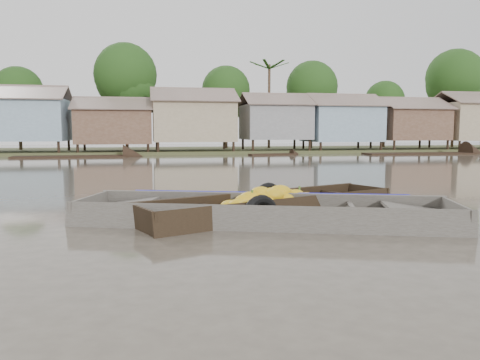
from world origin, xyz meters
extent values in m
plane|color=#494338|center=(0.00, 0.00, 0.00)|extent=(120.00, 120.00, 0.00)
cube|color=#384723|center=(0.00, 33.00, 0.00)|extent=(120.00, 12.00, 0.50)
cube|color=#7F9AAF|center=(-10.50, 29.50, 2.70)|extent=(6.20, 5.20, 3.20)
cube|color=brown|center=(-10.50, 28.10, 4.75)|extent=(6.60, 3.02, 1.28)
cube|color=brown|center=(-10.50, 30.90, 4.75)|extent=(6.60, 3.02, 1.28)
cube|color=brown|center=(-3.80, 29.50, 2.20)|extent=(5.80, 4.60, 2.70)
cube|color=brown|center=(-3.80, 28.26, 4.00)|extent=(6.20, 2.67, 1.14)
cube|color=brown|center=(-3.80, 30.74, 4.00)|extent=(6.20, 2.67, 1.14)
cube|color=gray|center=(2.50, 29.50, 2.65)|extent=(6.50, 5.30, 3.30)
cube|color=brown|center=(2.50, 28.07, 4.75)|extent=(6.90, 3.08, 1.31)
cube|color=brown|center=(2.50, 30.93, 4.75)|extent=(6.90, 3.08, 1.31)
cube|color=gray|center=(9.50, 29.50, 2.60)|extent=(5.40, 4.70, 2.90)
cube|color=brown|center=(9.50, 28.23, 4.50)|extent=(5.80, 2.73, 1.17)
cube|color=brown|center=(9.50, 30.77, 4.50)|extent=(5.80, 2.73, 1.17)
cube|color=#7F9AAF|center=(15.50, 29.50, 2.50)|extent=(6.00, 5.00, 3.10)
cube|color=brown|center=(15.50, 28.15, 4.50)|extent=(6.40, 2.90, 1.24)
cube|color=brown|center=(15.50, 30.85, 4.50)|extent=(6.40, 2.90, 1.24)
cube|color=brown|center=(22.00, 29.50, 2.45)|extent=(5.70, 4.90, 2.80)
cube|color=brown|center=(22.00, 28.18, 4.30)|extent=(6.10, 2.85, 1.21)
cube|color=brown|center=(22.00, 30.82, 4.30)|extent=(6.10, 2.85, 1.21)
cube|color=gray|center=(28.50, 29.50, 2.70)|extent=(6.30, 5.10, 3.40)
cube|color=brown|center=(28.50, 30.88, 4.85)|extent=(6.70, 2.96, 1.26)
cylinder|color=#473323|center=(-12.00, 34.00, 2.45)|extent=(0.28, 0.28, 4.90)
sphere|color=#133410|center=(-12.00, 34.00, 5.25)|extent=(4.20, 4.20, 4.20)
cylinder|color=#473323|center=(-3.00, 33.00, 3.15)|extent=(0.28, 0.28, 6.30)
sphere|color=#133410|center=(-3.00, 33.00, 6.75)|extent=(5.40, 5.40, 5.40)
cylinder|color=#473323|center=(6.00, 34.00, 2.62)|extent=(0.28, 0.28, 5.25)
sphere|color=#133410|center=(6.00, 34.00, 5.62)|extent=(4.50, 4.50, 4.50)
cylinder|color=#473323|center=(14.00, 33.00, 2.80)|extent=(0.28, 0.28, 5.60)
sphere|color=#133410|center=(14.00, 33.00, 6.00)|extent=(4.80, 4.80, 4.80)
cylinder|color=#473323|center=(22.00, 34.00, 2.27)|extent=(0.28, 0.28, 4.55)
sphere|color=#133410|center=(22.00, 34.00, 4.88)|extent=(3.90, 3.90, 3.90)
cylinder|color=#473323|center=(29.00, 33.00, 3.32)|extent=(0.28, 0.28, 6.65)
sphere|color=#133410|center=(29.00, 33.00, 7.12)|extent=(5.70, 5.70, 5.70)
cylinder|color=#473323|center=(10.00, 33.50, 4.00)|extent=(0.24, 0.24, 8.00)
cube|color=black|center=(1.50, 0.63, -0.08)|extent=(6.15, 3.47, 0.08)
cube|color=black|center=(1.24, 1.25, 0.17)|extent=(5.89, 2.58, 0.58)
cube|color=black|center=(1.76, 0.01, 0.17)|extent=(5.89, 2.58, 0.58)
cube|color=black|center=(4.35, 1.82, 0.17)|extent=(0.58, 1.29, 0.55)
cube|color=black|center=(3.86, 1.61, 0.24)|extent=(1.44, 1.50, 0.21)
cube|color=black|center=(-1.35, -0.56, 0.17)|extent=(0.58, 1.29, 0.55)
cube|color=black|center=(-0.85, -0.36, 0.24)|extent=(1.44, 1.50, 0.21)
cube|color=black|center=(0.14, 0.06, 0.29)|extent=(0.60, 1.25, 0.05)
cube|color=black|center=(2.87, 1.20, 0.29)|extent=(0.60, 1.25, 0.05)
ellipsoid|color=gold|center=(1.62, 0.55, 0.40)|extent=(0.54, 0.46, 0.28)
ellipsoid|color=gold|center=(1.62, 1.09, 0.28)|extent=(0.52, 0.45, 0.27)
ellipsoid|color=gold|center=(2.34, 0.80, 0.32)|extent=(0.55, 0.48, 0.29)
ellipsoid|color=gold|center=(1.50, 0.73, 0.48)|extent=(0.46, 0.40, 0.24)
ellipsoid|color=gold|center=(0.95, 0.46, 0.40)|extent=(0.60, 0.52, 0.31)
ellipsoid|color=gold|center=(0.92, 0.14, 0.28)|extent=(0.53, 0.46, 0.28)
ellipsoid|color=gold|center=(1.40, 0.73, 0.40)|extent=(0.57, 0.49, 0.30)
ellipsoid|color=gold|center=(1.90, 0.73, 0.41)|extent=(0.55, 0.47, 0.29)
ellipsoid|color=gold|center=(1.09, 0.81, 0.37)|extent=(0.48, 0.41, 0.25)
ellipsoid|color=gold|center=(1.21, 0.57, 0.50)|extent=(0.57, 0.49, 0.29)
ellipsoid|color=gold|center=(1.76, 0.52, 0.36)|extent=(0.52, 0.45, 0.27)
ellipsoid|color=gold|center=(1.25, 0.20, 0.35)|extent=(0.46, 0.40, 0.24)
ellipsoid|color=gold|center=(2.05, 0.66, 0.43)|extent=(0.47, 0.40, 0.24)
ellipsoid|color=gold|center=(0.74, -0.09, 0.16)|extent=(0.48, 0.41, 0.25)
ellipsoid|color=gold|center=(0.89, 0.02, 0.23)|extent=(0.59, 0.51, 0.31)
ellipsoid|color=gold|center=(1.68, 0.66, 0.50)|extent=(0.61, 0.53, 0.32)
ellipsoid|color=gold|center=(0.57, 0.18, 0.19)|extent=(0.47, 0.40, 0.24)
ellipsoid|color=gold|center=(1.74, 0.32, 0.24)|extent=(0.49, 0.42, 0.25)
ellipsoid|color=gold|center=(0.50, 0.36, 0.26)|extent=(0.55, 0.47, 0.28)
ellipsoid|color=gold|center=(1.25, 0.76, 0.36)|extent=(0.53, 0.46, 0.28)
ellipsoid|color=gold|center=(2.64, 0.68, 0.21)|extent=(0.50, 0.43, 0.26)
ellipsoid|color=gold|center=(1.24, 0.82, 0.32)|extent=(0.49, 0.42, 0.25)
ellipsoid|color=gold|center=(0.82, 0.11, 0.28)|extent=(0.60, 0.52, 0.31)
ellipsoid|color=gold|center=(0.82, 0.42, 0.37)|extent=(0.51, 0.44, 0.27)
ellipsoid|color=gold|center=(1.65, 1.14, 0.27)|extent=(0.50, 0.43, 0.26)
ellipsoid|color=gold|center=(0.94, 0.04, 0.21)|extent=(0.58, 0.50, 0.30)
ellipsoid|color=gold|center=(0.65, 0.23, 0.28)|extent=(0.60, 0.52, 0.31)
ellipsoid|color=gold|center=(1.31, 0.45, 0.41)|extent=(0.56, 0.48, 0.29)
ellipsoid|color=gold|center=(2.24, 1.19, 0.30)|extent=(0.59, 0.51, 0.30)
ellipsoid|color=gold|center=(2.04, 1.19, 0.25)|extent=(0.52, 0.45, 0.27)
ellipsoid|color=gold|center=(1.47, 0.43, 0.47)|extent=(0.57, 0.49, 0.30)
ellipsoid|color=gold|center=(1.21, 0.66, 0.38)|extent=(0.53, 0.46, 0.27)
cylinder|color=#3F6626|center=(0.99, 0.41, 0.50)|extent=(0.04, 0.04, 0.20)
cylinder|color=#3F6626|center=(1.71, 0.71, 0.50)|extent=(0.04, 0.04, 0.20)
cylinder|color=#3F6626|center=(2.23, 0.93, 0.50)|extent=(0.04, 0.04, 0.20)
torus|color=black|center=(1.62, 1.50, 0.19)|extent=(0.88, 0.52, 0.87)
torus|color=black|center=(0.97, -0.42, 0.19)|extent=(0.84, 0.51, 0.83)
cube|color=#3E3B35|center=(1.11, -0.16, -0.08)|extent=(7.60, 3.89, 0.08)
cube|color=#3E3B35|center=(1.40, 0.71, 0.18)|extent=(7.30, 2.58, 0.61)
cube|color=#3E3B35|center=(0.82, -1.03, 0.18)|extent=(7.30, 2.58, 0.61)
cube|color=#3E3B35|center=(4.66, -1.35, 0.18)|extent=(0.65, 1.79, 0.58)
cube|color=#3E3B35|center=(4.04, -1.14, 0.26)|extent=(1.74, 1.94, 0.24)
cube|color=#3E3B35|center=(-2.44, 1.02, 0.18)|extent=(0.65, 1.79, 0.58)
cube|color=#3E3B35|center=(-1.82, 0.82, 0.26)|extent=(1.74, 1.94, 0.24)
cube|color=#3E3B35|center=(-0.59, 0.40, 0.31)|extent=(0.66, 1.73, 0.05)
cube|color=#3E3B35|center=(2.81, -0.73, 0.31)|extent=(0.66, 1.73, 0.05)
cube|color=#665E54|center=(1.11, -0.16, -0.03)|extent=(5.86, 3.19, 0.02)
cube|color=#0F119F|center=(1.42, 0.76, 0.42)|extent=(5.89, 2.04, 0.15)
torus|color=olive|center=(3.68, -1.34, -0.01)|extent=(0.43, 0.43, 0.06)
torus|color=olive|center=(3.68, -1.34, 0.03)|extent=(0.35, 0.35, 0.06)
cube|color=black|center=(-6.54, 25.20, -0.05)|extent=(7.79, 1.84, 0.35)
cube|color=black|center=(8.17, 25.49, -0.05)|extent=(3.80, 1.53, 0.35)
cube|color=black|center=(20.09, 24.61, -0.05)|extent=(8.98, 2.23, 0.35)
camera|label=1|loc=(-1.20, -9.35, 1.86)|focal=35.00mm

